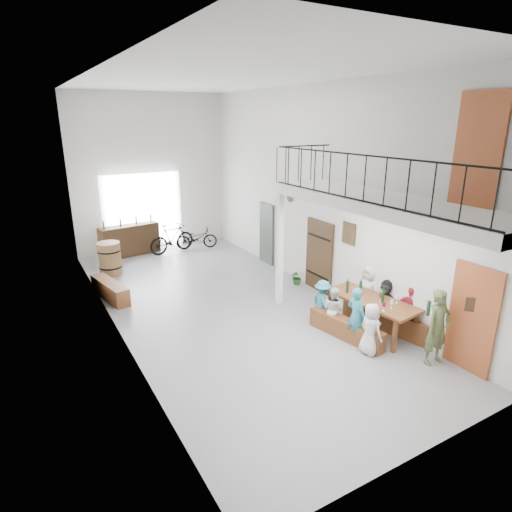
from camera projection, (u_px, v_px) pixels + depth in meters
floor at (227, 306)px, 11.05m from camera, size 12.00×12.00×0.00m
room_walls at (224, 166)px, 9.96m from camera, size 12.00×12.00×12.00m
gateway_portal at (143, 213)px, 15.33m from camera, size 2.80×0.08×2.80m
right_wall_decor at (361, 244)px, 10.26m from camera, size 0.07×8.28×5.07m
balcony at (383, 206)px, 8.50m from camera, size 1.52×5.62×4.00m
tasting_table at (372, 303)px, 9.52m from camera, size 1.11×2.19×0.79m
bench_inner at (346, 329)px, 9.37m from camera, size 0.62×1.90×0.43m
bench_wall at (384, 319)px, 9.77m from camera, size 0.70×2.16×0.49m
tableware at (375, 294)px, 9.40m from camera, size 0.61×1.22×0.35m
side_bench at (110, 290)px, 11.43m from camera, size 0.69×1.73×0.48m
oak_barrel at (110, 259)px, 13.15m from camera, size 0.69×0.69×1.02m
serving_counter at (130, 240)px, 15.06m from camera, size 2.11×0.88×1.08m
counter_bottles at (128, 221)px, 14.84m from camera, size 1.77×0.40×0.28m
guest_left_a at (371, 329)px, 8.65m from camera, size 0.36×0.54×1.10m
guest_left_b at (356, 316)px, 9.02m from camera, size 0.36×0.50×1.28m
guest_left_c at (333, 309)px, 9.63m from camera, size 0.48×0.57×1.05m
guest_left_d at (322, 302)px, 9.94m from camera, size 0.49×0.74×1.08m
guest_right_a at (410, 311)px, 9.38m from camera, size 0.44×0.73×1.16m
guest_right_b at (385, 303)px, 9.86m from camera, size 0.57×1.09×1.13m
guest_right_c at (368, 291)px, 10.35m from camera, size 0.41×0.62×1.27m
host_standing at (438, 327)px, 8.25m from camera, size 0.57×0.39×1.54m
potted_plant at (297, 277)px, 12.43m from camera, size 0.48×0.45×0.43m
bicycle_near at (197, 238)px, 15.84m from camera, size 1.60×0.92×0.79m
bicycle_far at (172, 238)px, 15.30m from camera, size 1.83×0.86×1.06m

